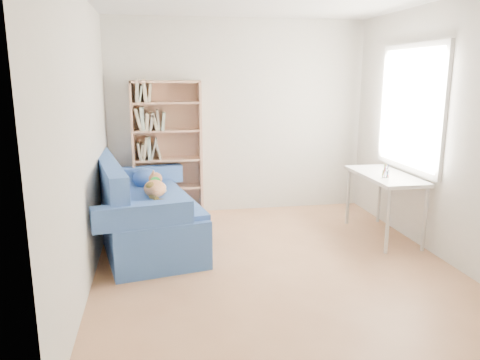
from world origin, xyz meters
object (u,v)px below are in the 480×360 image
object	(u,v)px
pen_cup	(386,173)
bookshelf	(168,156)
desk	(385,181)
sofa	(142,212)

from	to	relation	value
pen_cup	bookshelf	bearing A→B (deg)	148.85
desk	pen_cup	world-z (taller)	pen_cup
bookshelf	pen_cup	distance (m)	2.76
sofa	pen_cup	bearing A→B (deg)	-20.15
bookshelf	desk	distance (m)	2.76
sofa	desk	size ratio (longest dim) A/B	1.87
bookshelf	pen_cup	size ratio (longest dim) A/B	11.97
desk	pen_cup	bearing A→B (deg)	-117.86
sofa	desk	distance (m)	2.81
sofa	bookshelf	distance (m)	1.15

